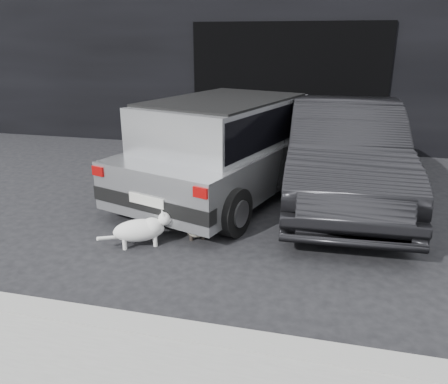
% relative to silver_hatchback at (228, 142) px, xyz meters
% --- Properties ---
extents(ground, '(80.00, 80.00, 0.00)m').
position_rel_silver_hatchback_xyz_m(ground, '(-0.45, -0.96, -0.80)').
color(ground, black).
rests_on(ground, ground).
extents(building_facade, '(34.00, 4.00, 5.00)m').
position_rel_silver_hatchback_xyz_m(building_facade, '(0.55, 5.04, 1.70)').
color(building_facade, black).
rests_on(building_facade, ground).
extents(garage_opening, '(4.00, 0.10, 2.60)m').
position_rel_silver_hatchback_xyz_m(garage_opening, '(0.55, 3.03, 0.50)').
color(garage_opening, black).
rests_on(garage_opening, ground).
extents(curb, '(18.00, 0.25, 0.12)m').
position_rel_silver_hatchback_xyz_m(curb, '(0.55, -3.56, -0.74)').
color(curb, gray).
rests_on(curb, ground).
extents(silver_hatchback, '(2.89, 4.32, 1.46)m').
position_rel_silver_hatchback_xyz_m(silver_hatchback, '(0.00, 0.00, 0.00)').
color(silver_hatchback, '#B1B3B6').
rests_on(silver_hatchback, ground).
extents(second_car, '(1.72, 4.42, 1.44)m').
position_rel_silver_hatchback_xyz_m(second_car, '(1.70, 0.16, -0.08)').
color(second_car, black).
rests_on(second_car, ground).
extents(cat_siamese, '(0.52, 0.76, 0.29)m').
position_rel_silver_hatchback_xyz_m(cat_siamese, '(-0.02, -1.64, -0.67)').
color(cat_siamese, beige).
rests_on(cat_siamese, ground).
extents(cat_white, '(0.78, 0.55, 0.41)m').
position_rel_silver_hatchback_xyz_m(cat_white, '(-0.54, -2.02, -0.60)').
color(cat_white, silver).
rests_on(cat_white, ground).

